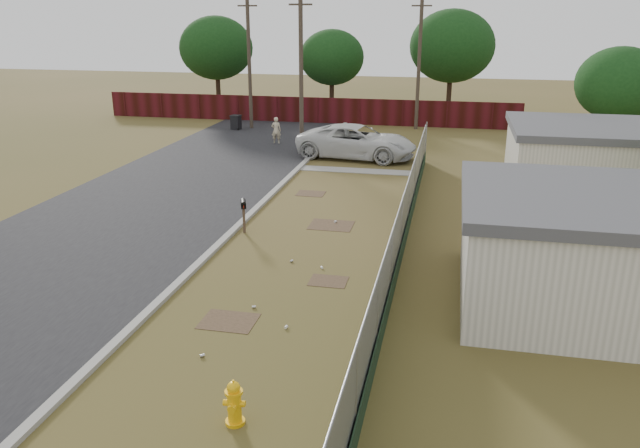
% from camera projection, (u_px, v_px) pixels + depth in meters
% --- Properties ---
extents(ground, '(120.00, 120.00, 0.00)m').
position_uv_depth(ground, '(305.00, 254.00, 20.42)').
color(ground, brown).
rests_on(ground, ground).
extents(street, '(15.10, 60.00, 0.12)m').
position_uv_depth(street, '(205.00, 181.00, 29.21)').
color(street, black).
rests_on(street, ground).
extents(chainlink_fence, '(0.10, 27.06, 2.02)m').
position_uv_depth(chainlink_fence, '(404.00, 227.00, 20.49)').
color(chainlink_fence, gray).
rests_on(chainlink_fence, ground).
extents(privacy_fence, '(30.00, 0.12, 1.80)m').
position_uv_depth(privacy_fence, '(304.00, 110.00, 44.46)').
color(privacy_fence, '#450E14').
rests_on(privacy_fence, ground).
extents(utility_poles, '(12.60, 8.24, 9.00)m').
position_uv_depth(utility_poles, '(324.00, 60.00, 38.76)').
color(utility_poles, '#473A2F').
rests_on(utility_poles, ground).
extents(houses, '(9.30, 17.24, 3.10)m').
position_uv_depth(houses, '(607.00, 199.00, 20.88)').
color(houses, silver).
rests_on(houses, ground).
extents(horizon_trees, '(33.32, 31.94, 7.78)m').
position_uv_depth(horizon_trees, '(401.00, 59.00, 40.56)').
color(horizon_trees, '#332117').
rests_on(horizon_trees, ground).
extents(fire_hydrant, '(0.44, 0.44, 0.95)m').
position_uv_depth(fire_hydrant, '(234.00, 403.00, 11.85)').
color(fire_hydrant, '#F8B60D').
rests_on(fire_hydrant, ground).
extents(mailbox, '(0.34, 0.52, 1.22)m').
position_uv_depth(mailbox, '(243.00, 207.00, 22.08)').
color(mailbox, brown).
rests_on(mailbox, ground).
extents(pickup_truck, '(6.71, 3.73, 1.77)m').
position_uv_depth(pickup_truck, '(357.00, 142.00, 33.60)').
color(pickup_truck, silver).
rests_on(pickup_truck, ground).
extents(pedestrian, '(0.62, 0.44, 1.59)m').
position_uv_depth(pedestrian, '(276.00, 130.00, 37.34)').
color(pedestrian, beige).
rests_on(pedestrian, ground).
extents(trash_bin, '(0.70, 0.77, 0.97)m').
position_uv_depth(trash_bin, '(236.00, 122.00, 41.88)').
color(trash_bin, black).
rests_on(trash_bin, ground).
extents(scattered_litter, '(1.72, 10.25, 0.07)m').
position_uv_depth(scattered_litter, '(288.00, 282.00, 18.14)').
color(scattered_litter, silver).
rests_on(scattered_litter, ground).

